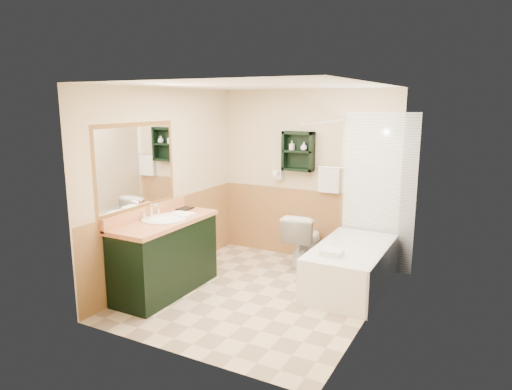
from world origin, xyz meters
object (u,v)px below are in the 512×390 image
Objects in this scene: vanity_book at (180,201)px; soap_bottle_b at (304,147)px; soap_bottle_a at (292,148)px; vanity at (165,256)px; wall_shelf at (298,151)px; toilet at (303,240)px; hair_dryer at (279,174)px; bathtub at (351,267)px.

soap_bottle_b is (1.15, 1.32, 0.62)m from vanity_book.
vanity is at bearing -113.53° from soap_bottle_a.
vanity is at bearing -115.86° from wall_shelf.
toilet is 6.00× the size of soap_bottle_a.
vanity_book is (-0.76, -1.35, -0.21)m from hair_dryer.
hair_dryer is at bearing 60.35° from vanity_book.
vanity_book is (-2.08, -0.59, 0.72)m from bathtub.
soap_bottle_b is at bearing 142.39° from bathtub.
wall_shelf is at bearing -56.39° from toilet.
bathtub is 12.84× the size of soap_bottle_b.
bathtub is at bearing 15.73° from vanity_book.
vanity_book is at bearing 34.65° from toilet.
bathtub is (1.03, -0.73, -1.28)m from wall_shelf.
soap_bottle_a is at bearing 66.47° from vanity.
hair_dryer is at bearing 175.24° from wall_shelf.
soap_bottle_b is (-0.94, 0.72, 1.34)m from bathtub.
wall_shelf is 2.33m from vanity.
vanity is 0.78m from vanity_book.
wall_shelf is 1.80m from bathtub.
wall_shelf is 0.37× the size of bathtub.
soap_bottle_a is (-0.32, 0.28, 1.22)m from toilet.
toilet is at bearing -30.90° from hair_dryer.
hair_dryer is at bearing -35.07° from toilet.
bathtub is at bearing -35.31° from wall_shelf.
wall_shelf reaches higher than soap_bottle_a.
soap_bottle_a is (-0.09, -0.01, 0.04)m from wall_shelf.
hair_dryer is 0.16× the size of bathtub.
vanity reaches higher than bathtub.
wall_shelf is at bearing 51.06° from vanity_book.
bathtub is 7.23× the size of vanity_book.
hair_dryer is 2.10m from vanity.
vanity is at bearing -107.64° from hair_dryer.
wall_shelf is at bearing 3.07° from soap_bottle_a.
vanity is (-0.89, -1.85, -1.11)m from wall_shelf.
hair_dryer is (-0.30, 0.02, -0.35)m from wall_shelf.
wall_shelf is 0.46m from hair_dryer.
vanity is at bearing -72.76° from vanity_book.
soap_bottle_b reaches higher than vanity.
bathtub is 11.82× the size of soap_bottle_a.
wall_shelf is 4.71× the size of soap_bottle_b.
toilet is (-0.80, 0.44, 0.11)m from bathtub.
toilet is 1.29m from soap_bottle_a.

